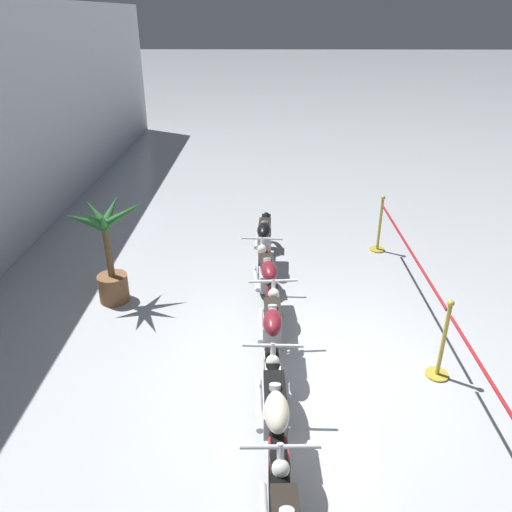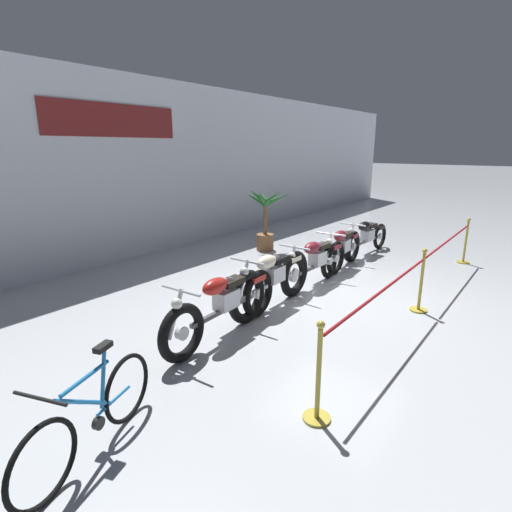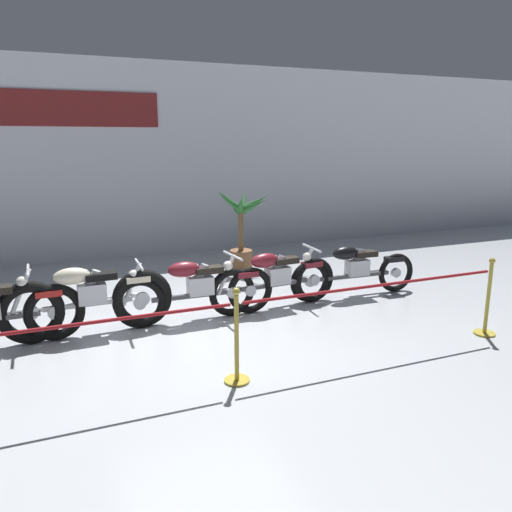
{
  "view_description": "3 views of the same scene",
  "coord_description": "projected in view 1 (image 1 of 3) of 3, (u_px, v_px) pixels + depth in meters",
  "views": [
    {
      "loc": [
        -4.89,
        0.64,
        3.93
      ],
      "look_at": [
        1.3,
        0.73,
        0.91
      ],
      "focal_mm": 35.0,
      "sensor_mm": 36.0,
      "label": 1
    },
    {
      "loc": [
        -6.55,
        -3.05,
        2.6
      ],
      "look_at": [
        -0.78,
        1.36,
        0.61
      ],
      "focal_mm": 28.0,
      "sensor_mm": 36.0,
      "label": 2
    },
    {
      "loc": [
        -1.77,
        -6.12,
        2.54
      ],
      "look_at": [
        1.15,
        1.0,
        0.75
      ],
      "focal_mm": 35.0,
      "sensor_mm": 36.0,
      "label": 3
    }
  ],
  "objects": [
    {
      "name": "stanchion_far_left",
      "position": [
        488.0,
        399.0,
        4.65
      ],
      "size": [
        7.02,
        0.28,
        1.05
      ],
      "color": "gold",
      "rests_on": "ground"
    },
    {
      "name": "stanchion_mid_left",
      "position": [
        441.0,
        351.0,
        5.86
      ],
      "size": [
        0.28,
        0.28,
        1.05
      ],
      "color": "gold",
      "rests_on": "ground"
    },
    {
      "name": "motorcycle_maroon_3",
      "position": [
        268.0,
        285.0,
        7.06
      ],
      "size": [
        2.17,
        0.62,
        0.94
      ],
      "color": "black",
      "rests_on": "ground"
    },
    {
      "name": "motorcycle_cream_1",
      "position": [
        275.0,
        427.0,
        4.61
      ],
      "size": [
        2.24,
        0.62,
        0.99
      ],
      "color": "black",
      "rests_on": "ground"
    },
    {
      "name": "potted_palm_left_of_row",
      "position": [
        109.0,
        250.0,
        7.23
      ],
      "size": [
        1.13,
        1.07,
        1.66
      ],
      "color": "brown",
      "rests_on": "ground"
    },
    {
      "name": "stanchion_mid_right",
      "position": [
        379.0,
        232.0,
        9.04
      ],
      "size": [
        0.28,
        0.28,
        1.05
      ],
      "color": "gold",
      "rests_on": "ground"
    },
    {
      "name": "motorcycle_black_4",
      "position": [
        264.0,
        243.0,
        8.38
      ],
      "size": [
        2.3,
        0.62,
        0.91
      ],
      "color": "black",
      "rests_on": "ground"
    },
    {
      "name": "ground_plane",
      "position": [
        314.0,
        369.0,
        6.12
      ],
      "size": [
        120.0,
        120.0,
        0.0
      ],
      "primitive_type": "plane",
      "color": "#B2B7BC"
    },
    {
      "name": "motorcycle_maroon_2",
      "position": [
        272.0,
        336.0,
        5.95
      ],
      "size": [
        2.34,
        0.62,
        0.93
      ],
      "color": "black",
      "rests_on": "ground"
    }
  ]
}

